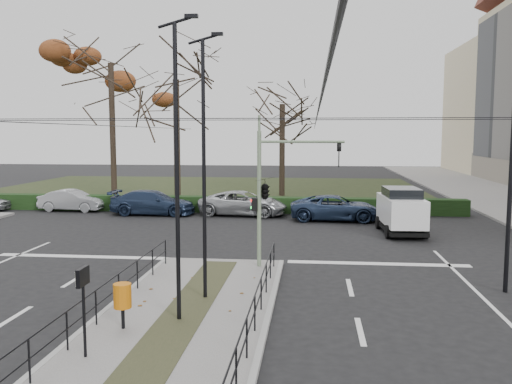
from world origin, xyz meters
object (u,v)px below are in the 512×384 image
at_px(parked_car_third, 153,203).
at_px(bare_tree_center, 282,111).
at_px(litter_bin, 122,297).
at_px(rust_tree, 111,63).
at_px(white_van, 401,210).
at_px(streetlamp_median_far, 204,166).
at_px(bare_tree_near, 176,89).
at_px(parked_car_second, 72,200).
at_px(parked_car_fourth, 243,203).
at_px(streetlamp_median_near, 177,169).
at_px(parked_car_fifth, 336,208).
at_px(info_panel, 83,287).
at_px(traffic_light, 267,188).

bearing_deg(parked_car_third, bare_tree_center, -35.19).
distance_m(litter_bin, rust_tree, 30.83).
bearing_deg(white_van, streetlamp_median_far, -122.21).
bearing_deg(white_van, bare_tree_near, 147.11).
height_order(rust_tree, bare_tree_center, rust_tree).
bearing_deg(streetlamp_median_far, bare_tree_center, 88.53).
distance_m(parked_car_second, parked_car_fourth, 11.35).
bearing_deg(bare_tree_near, streetlamp_median_near, -75.69).
bearing_deg(parked_car_fifth, info_panel, 164.54).
bearing_deg(streetlamp_median_near, parked_car_third, 108.71).
bearing_deg(info_panel, white_van, 60.49).
relative_size(parked_car_fourth, bare_tree_center, 0.56).
bearing_deg(parked_car_second, info_panel, -152.06).
relative_size(bare_tree_center, bare_tree_near, 0.84).
distance_m(traffic_light, parked_car_second, 19.87).
bearing_deg(white_van, info_panel, -119.51).
relative_size(traffic_light, parked_car_third, 0.95).
relative_size(traffic_light, parked_car_fourth, 0.92).
height_order(info_panel, bare_tree_near, bare_tree_near).
relative_size(parked_car_second, parked_car_fourth, 0.78).
xyz_separation_m(litter_bin, parked_car_third, (-5.17, 19.77, -0.20)).
relative_size(parked_car_fourth, bare_tree_near, 0.47).
bearing_deg(litter_bin, info_panel, -97.30).
distance_m(info_panel, bare_tree_near, 26.66).
height_order(streetlamp_median_near, parked_car_second, streetlamp_median_near).
height_order(parked_car_third, parked_car_fourth, parked_car_third).
xyz_separation_m(litter_bin, parked_car_fifth, (6.10, 18.71, -0.23)).
distance_m(parked_car_second, parked_car_third, 5.80).
xyz_separation_m(info_panel, rust_tree, (-10.31, 29.21, 8.61)).
bearing_deg(traffic_light, bare_tree_center, 91.93).
relative_size(litter_bin, parked_car_fourth, 0.21).
distance_m(parked_car_second, parked_car_fifth, 17.10).
relative_size(info_panel, parked_car_second, 0.48).
relative_size(rust_tree, bare_tree_near, 1.18).
relative_size(parked_car_third, rust_tree, 0.39).
bearing_deg(streetlamp_median_near, rust_tree, 113.89).
relative_size(traffic_light, bare_tree_center, 0.52).
height_order(info_panel, streetlamp_median_near, streetlamp_median_near).
bearing_deg(parked_car_third, white_van, -109.00).
relative_size(info_panel, streetlamp_median_far, 0.26).
relative_size(litter_bin, info_panel, 0.57).
distance_m(litter_bin, info_panel, 1.95).
height_order(parked_car_second, rust_tree, rust_tree).
height_order(traffic_light, white_van, traffic_light).
bearing_deg(parked_car_fourth, rust_tree, 62.31).
distance_m(streetlamp_median_far, parked_car_third, 18.60).
bearing_deg(bare_tree_near, streetlamp_median_far, -73.64).
bearing_deg(traffic_light, bare_tree_near, 114.34).
distance_m(parked_car_fourth, white_van, 10.22).
relative_size(traffic_light, litter_bin, 4.33).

